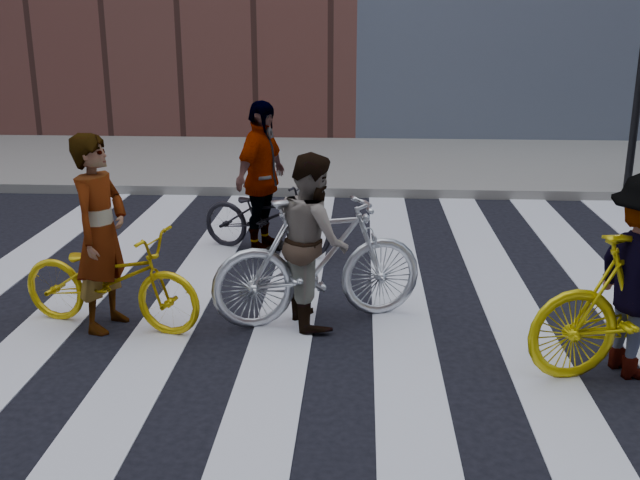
# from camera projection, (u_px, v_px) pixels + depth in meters

# --- Properties ---
(ground) EXTENTS (100.00, 100.00, 0.00)m
(ground) POSITION_uv_depth(u_px,v_px,m) (344.00, 322.00, 7.09)
(ground) COLOR black
(ground) RESTS_ON ground
(sidewalk_far) EXTENTS (100.00, 5.00, 0.15)m
(sidewalk_far) POSITION_uv_depth(u_px,v_px,m) (354.00, 163.00, 14.24)
(sidewalk_far) COLOR gray
(sidewalk_far) RESTS_ON ground
(zebra_crosswalk) EXTENTS (8.25, 10.00, 0.01)m
(zebra_crosswalk) POSITION_uv_depth(u_px,v_px,m) (344.00, 322.00, 7.09)
(zebra_crosswalk) COLOR silver
(zebra_crosswalk) RESTS_ON ground
(bike_yellow_left) EXTENTS (1.90, 1.03, 0.95)m
(bike_yellow_left) POSITION_uv_depth(u_px,v_px,m) (110.00, 279.00, 6.87)
(bike_yellow_left) COLOR gold
(bike_yellow_left) RESTS_ON ground
(bike_silver_mid) EXTENTS (2.09, 1.18, 1.21)m
(bike_silver_mid) POSITION_uv_depth(u_px,v_px,m) (318.00, 261.00, 6.95)
(bike_silver_mid) COLOR silver
(bike_silver_mid) RESTS_ON ground
(bike_dark_rear) EXTENTS (1.81, 1.15, 0.90)m
(bike_dark_rear) POSITION_uv_depth(u_px,v_px,m) (266.00, 216.00, 9.07)
(bike_dark_rear) COLOR black
(bike_dark_rear) RESTS_ON ground
(rider_left) EXTENTS (0.58, 0.74, 1.82)m
(rider_left) POSITION_uv_depth(u_px,v_px,m) (101.00, 233.00, 6.74)
(rider_left) COLOR slate
(rider_left) RESTS_ON ground
(rider_mid) EXTENTS (0.83, 0.94, 1.62)m
(rider_mid) POSITION_uv_depth(u_px,v_px,m) (313.00, 240.00, 6.89)
(rider_mid) COLOR slate
(rider_mid) RESTS_ON ground
(rider_rear) EXTENTS (0.80, 1.17, 1.84)m
(rider_rear) POSITION_uv_depth(u_px,v_px,m) (261.00, 178.00, 8.93)
(rider_rear) COLOR slate
(rider_rear) RESTS_ON ground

